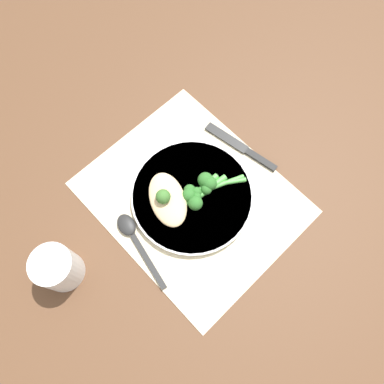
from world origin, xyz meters
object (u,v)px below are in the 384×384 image
object	(u,v)px
chicken_fillet	(168,199)
water_glass	(58,268)
broccoli_stalk_front	(196,197)
broccoli_stalk_left	(187,199)
broccoli_stalk_rear	(201,189)
knife	(242,148)
broccoli_stalk_right	(209,183)
plate	(192,196)
spoon	(131,233)

from	to	relation	value
chicken_fillet	water_glass	bearing A→B (deg)	-98.79
chicken_fillet	broccoli_stalk_front	xyz separation A→B (m)	(0.04, 0.04, -0.00)
broccoli_stalk_left	water_glass	distance (m)	0.28
broccoli_stalk_front	broccoli_stalk_rear	bearing A→B (deg)	-61.62
chicken_fillet	knife	distance (m)	0.20
chicken_fillet	broccoli_stalk_right	bearing A→B (deg)	69.81
chicken_fillet	broccoli_stalk_left	size ratio (longest dim) A/B	1.14
broccoli_stalk_rear	water_glass	size ratio (longest dim) A/B	1.28
knife	water_glass	size ratio (longest dim) A/B	2.02
plate	broccoli_stalk_front	bearing A→B (deg)	-3.03
broccoli_stalk_front	knife	size ratio (longest dim) A/B	0.57
broccoli_stalk_front	knife	bearing A→B (deg)	-76.29
plate	chicken_fillet	bearing A→B (deg)	-116.68
broccoli_stalk_rear	spoon	bearing A→B (deg)	101.12
chicken_fillet	broccoli_stalk_left	xyz separation A→B (m)	(0.03, 0.03, -0.00)
broccoli_stalk_left	chicken_fillet	bearing A→B (deg)	49.75
knife	broccoli_stalk_rear	bearing A→B (deg)	175.61
broccoli_stalk_right	water_glass	bearing A→B (deg)	112.41
broccoli_stalk_rear	knife	bearing A→B (deg)	-62.06
broccoli_stalk_right	knife	world-z (taller)	broccoli_stalk_right
plate	knife	xyz separation A→B (m)	(-0.01, 0.16, -0.01)
broccoli_stalk_right	knife	size ratio (longest dim) A/B	0.50
plate	spoon	bearing A→B (deg)	-100.82
broccoli_stalk_left	plate	bearing A→B (deg)	-80.03
broccoli_stalk_left	broccoli_stalk_front	world-z (taller)	broccoli_stalk_front
chicken_fillet	knife	xyz separation A→B (m)	(0.02, 0.20, -0.02)
knife	water_glass	bearing A→B (deg)	163.56
chicken_fillet	broccoli_stalk_left	bearing A→B (deg)	48.57
water_glass	plate	bearing A→B (deg)	78.13
chicken_fillet	broccoli_stalk_front	size ratio (longest dim) A/B	1.36
broccoli_stalk_right	spoon	xyz separation A→B (m)	(-0.04, -0.18, -0.02)
plate	water_glass	distance (m)	0.29
chicken_fillet	broccoli_stalk_front	world-z (taller)	broccoli_stalk_front
broccoli_stalk_front	broccoli_stalk_rear	xyz separation A→B (m)	(-0.01, 0.02, -0.00)
knife	spoon	world-z (taller)	spoon
broccoli_stalk_right	water_glass	size ratio (longest dim) A/B	1.01
plate	broccoli_stalk_left	bearing A→B (deg)	-81.21
broccoli_stalk_right	water_glass	xyz separation A→B (m)	(-0.07, -0.32, 0.01)
broccoli_stalk_rear	broccoli_stalk_right	world-z (taller)	broccoli_stalk_right
plate	water_glass	size ratio (longest dim) A/B	2.82
chicken_fillet	knife	bearing A→B (deg)	85.56
spoon	knife	bearing A→B (deg)	7.36
broccoli_stalk_front	knife	world-z (taller)	broccoli_stalk_front
broccoli_stalk_left	broccoli_stalk_front	xyz separation A→B (m)	(0.01, 0.02, 0.00)
broccoli_stalk_right	spoon	size ratio (longest dim) A/B	0.52
broccoli_stalk_left	broccoli_stalk_rear	distance (m)	0.04
broccoli_stalk_left	spoon	xyz separation A→B (m)	(-0.03, -0.12, -0.02)
broccoli_stalk_right	spoon	distance (m)	0.19
broccoli_stalk_front	broccoli_stalk_rear	size ratio (longest dim) A/B	0.89
spoon	broccoli_stalk_right	bearing A→B (deg)	0.15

